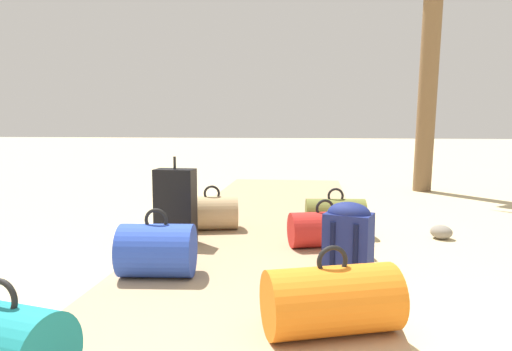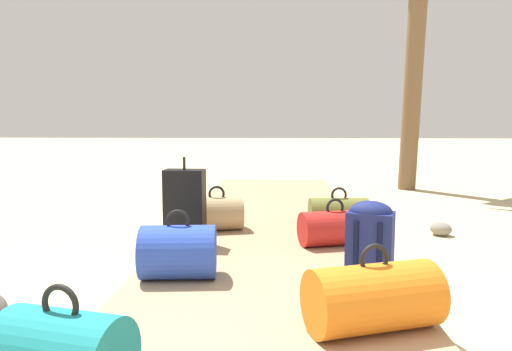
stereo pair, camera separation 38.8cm
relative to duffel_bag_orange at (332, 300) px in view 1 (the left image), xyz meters
name	(u,v)px [view 1 (the left image)]	position (x,y,z in m)	size (l,w,h in m)	color
ground_plane	(259,250)	(-0.57, 1.81, -0.26)	(60.00, 60.00, 0.00)	#CCB789
boardwalk	(267,227)	(-0.57, 2.58, -0.22)	(1.89, 7.71, 0.08)	tan
duffel_bag_orange	(332,300)	(0.00, 0.00, 0.00)	(0.75, 0.55, 0.46)	orange
duffel_bag_tan	(212,213)	(-1.10, 2.24, -0.01)	(0.57, 0.44, 0.45)	tan
duffel_bag_olive	(335,214)	(0.13, 2.43, -0.02)	(0.62, 0.35, 0.42)	olive
duffel_bag_teal	(4,347)	(-1.32, -0.67, 0.00)	(0.55, 0.45, 0.46)	#197A7F
duffel_bag_red	(325,229)	(0.01, 1.71, -0.02)	(0.66, 0.45, 0.42)	red
backpack_navy	(348,240)	(0.14, 0.83, 0.11)	(0.36, 0.30, 0.54)	navy
duffel_bag_blue	(157,250)	(-1.17, 0.77, 0.01)	(0.54, 0.41, 0.48)	#2847B7
suitcase_black	(175,206)	(-1.30, 1.66, 0.16)	(0.35, 0.21, 0.78)	black
rock_right_far	(441,232)	(1.17, 2.45, -0.19)	(0.19, 0.22, 0.14)	gray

